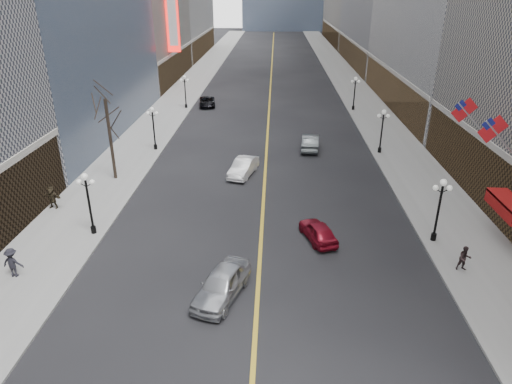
# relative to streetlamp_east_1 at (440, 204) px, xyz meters

# --- Properties ---
(sidewalk_east) EXTENTS (6.00, 230.00, 0.15)m
(sidewalk_east) POSITION_rel_streetlamp_east_1_xyz_m (2.20, 40.00, -2.83)
(sidewalk_east) COLOR gray
(sidewalk_east) RESTS_ON ground
(sidewalk_west) EXTENTS (6.00, 230.00, 0.15)m
(sidewalk_west) POSITION_rel_streetlamp_east_1_xyz_m (-25.80, 40.00, -2.83)
(sidewalk_west) COLOR gray
(sidewalk_west) RESTS_ON ground
(lane_line) EXTENTS (0.25, 200.00, 0.02)m
(lane_line) POSITION_rel_streetlamp_east_1_xyz_m (-11.80, 50.00, -2.89)
(lane_line) COLOR gold
(lane_line) RESTS_ON ground
(streetlamp_east_1) EXTENTS (1.26, 0.44, 4.52)m
(streetlamp_east_1) POSITION_rel_streetlamp_east_1_xyz_m (0.00, 0.00, 0.00)
(streetlamp_east_1) COLOR black
(streetlamp_east_1) RESTS_ON sidewalk_east
(streetlamp_east_2) EXTENTS (1.26, 0.44, 4.52)m
(streetlamp_east_2) POSITION_rel_streetlamp_east_1_xyz_m (0.00, 18.00, 0.00)
(streetlamp_east_2) COLOR black
(streetlamp_east_2) RESTS_ON sidewalk_east
(streetlamp_east_3) EXTENTS (1.26, 0.44, 4.52)m
(streetlamp_east_3) POSITION_rel_streetlamp_east_1_xyz_m (0.00, 36.00, 0.00)
(streetlamp_east_3) COLOR black
(streetlamp_east_3) RESTS_ON sidewalk_east
(streetlamp_west_1) EXTENTS (1.26, 0.44, 4.52)m
(streetlamp_west_1) POSITION_rel_streetlamp_east_1_xyz_m (-23.60, 0.00, 0.00)
(streetlamp_west_1) COLOR black
(streetlamp_west_1) RESTS_ON sidewalk_west
(streetlamp_west_2) EXTENTS (1.26, 0.44, 4.52)m
(streetlamp_west_2) POSITION_rel_streetlamp_east_1_xyz_m (-23.60, 18.00, 0.00)
(streetlamp_west_2) COLOR black
(streetlamp_west_2) RESTS_ON sidewalk_west
(streetlamp_west_3) EXTENTS (1.26, 0.44, 4.52)m
(streetlamp_west_3) POSITION_rel_streetlamp_east_1_xyz_m (-23.60, 36.00, 0.00)
(streetlamp_west_3) COLOR black
(streetlamp_west_3) RESTS_ON sidewalk_west
(flag_4) EXTENTS (2.87, 0.12, 2.87)m
(flag_4) POSITION_rel_streetlamp_east_1_xyz_m (3.51, 2.00, 4.39)
(flag_4) COLOR #B2B2B7
(flag_4) RESTS_ON ground
(flag_5) EXTENTS (2.87, 0.12, 2.87)m
(flag_5) POSITION_rel_streetlamp_east_1_xyz_m (3.51, 7.00, 4.39)
(flag_5) COLOR #B2B2B7
(flag_5) RESTS_ON ground
(awning_c) EXTENTS (1.40, 4.00, 0.93)m
(awning_c) POSITION_rel_streetlamp_east_1_xyz_m (4.30, -0.00, 0.18)
(awning_c) COLOR maroon
(awning_c) RESTS_ON ground
(theatre_marquee) EXTENTS (2.00, 0.55, 12.00)m
(theatre_marquee) POSITION_rel_streetlamp_east_1_xyz_m (-27.68, 50.00, 9.10)
(theatre_marquee) COLOR red
(theatre_marquee) RESTS_ON ground
(tree_west_far) EXTENTS (3.60, 3.60, 7.92)m
(tree_west_far) POSITION_rel_streetlamp_east_1_xyz_m (-25.30, 10.00, 3.34)
(tree_west_far) COLOR #2D231C
(tree_west_far) RESTS_ON sidewalk_west
(car_nb_near) EXTENTS (3.46, 5.34, 1.69)m
(car_nb_near) POSITION_rel_streetlamp_east_1_xyz_m (-13.80, -6.62, -2.06)
(car_nb_near) COLOR #A6A9AE
(car_nb_near) RESTS_ON ground
(car_nb_mid) EXTENTS (2.80, 4.95, 1.54)m
(car_nb_mid) POSITION_rel_streetlamp_east_1_xyz_m (-13.80, 11.54, -2.13)
(car_nb_mid) COLOR silver
(car_nb_mid) RESTS_ON ground
(car_nb_far) EXTENTS (2.91, 5.06, 1.33)m
(car_nb_far) POSITION_rel_streetlamp_east_1_xyz_m (-20.80, 37.57, -2.24)
(car_nb_far) COLOR black
(car_nb_far) RESTS_ON ground
(car_sb_mid) EXTENTS (2.79, 4.28, 1.36)m
(car_sb_mid) POSITION_rel_streetlamp_east_1_xyz_m (-7.88, -0.05, -2.22)
(car_sb_mid) COLOR maroon
(car_sb_mid) RESTS_ON ground
(car_sb_far) EXTENTS (2.16, 5.10, 1.64)m
(car_sb_far) POSITION_rel_streetlamp_east_1_xyz_m (-7.14, 19.12, -2.08)
(car_sb_far) COLOR #4F5557
(car_sb_far) RESTS_ON ground
(ped_east_walk) EXTENTS (0.80, 0.45, 1.62)m
(ped_east_walk) POSITION_rel_streetlamp_east_1_xyz_m (0.67, -3.57, -1.94)
(ped_east_walk) COLOR black
(ped_east_walk) RESTS_ON sidewalk_east
(ped_west_walk) EXTENTS (1.24, 0.57, 1.88)m
(ped_west_walk) POSITION_rel_streetlamp_east_1_xyz_m (-26.40, -5.34, -1.81)
(ped_west_walk) COLOR black
(ped_west_walk) RESTS_ON sidewalk_west
(ped_west_far) EXTENTS (1.77, 0.76, 1.85)m
(ped_west_far) POSITION_rel_streetlamp_east_1_xyz_m (-28.20, 3.79, -1.83)
(ped_west_far) COLOR #2B2418
(ped_west_far) RESTS_ON sidewalk_west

